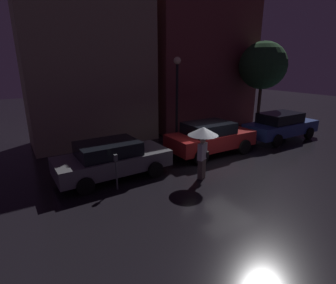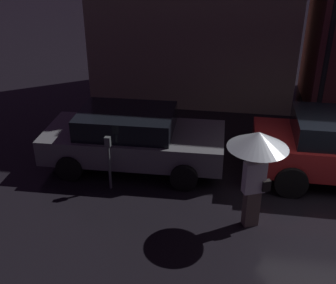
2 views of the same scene
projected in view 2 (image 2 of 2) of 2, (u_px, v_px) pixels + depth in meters
The scene contains 5 objects.
ground_plane at pixel (328, 212), 8.66m from camera, with size 60.00×60.00×0.00m, color black.
parked_car_grey at pixel (133, 137), 10.10m from camera, with size 4.32×2.04×1.41m.
pedestrian_with_umbrella at pixel (257, 151), 7.58m from camera, with size 1.11×1.11×2.01m.
parking_meter at pixel (109, 157), 9.11m from camera, with size 0.12×0.10×1.28m.
street_lamp_near at pixel (333, 26), 10.74m from camera, with size 0.38×0.38×4.53m.
Camera 2 is at (-2.14, -7.49, 5.22)m, focal length 45.00 mm.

